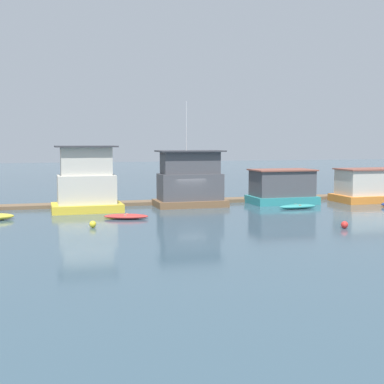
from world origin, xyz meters
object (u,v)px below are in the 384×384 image
houseboat_teal (282,187)px  buoy_red (345,225)px  dinghy_red (126,216)px  houseboat_yellow (87,184)px  dinghy_teal (298,206)px  mooring_post_near_right (265,195)px  buoy_yellow (93,224)px  houseboat_brown (190,181)px  houseboat_orange (373,186)px

houseboat_teal → buoy_red: (-2.16, -13.94, -1.25)m
dinghy_red → buoy_red: 15.40m
houseboat_yellow → houseboat_teal: (17.60, 0.76, -0.77)m
houseboat_yellow → dinghy_teal: bearing=-10.2°
mooring_post_near_right → houseboat_teal: bearing=-53.4°
buoy_yellow → houseboat_yellow: bearing=87.7°
dinghy_teal → buoy_red: size_ratio=7.32×
dinghy_red → buoy_red: size_ratio=7.41×
houseboat_brown → buoy_red: bearing=-65.4°
buoy_red → dinghy_teal: bearing=80.0°
houseboat_yellow → houseboat_brown: (8.95, 0.98, -0.06)m
houseboat_teal → dinghy_teal: (-0.38, -3.87, -1.30)m
houseboat_yellow → mooring_post_near_right: size_ratio=4.04×
houseboat_orange → buoy_yellow: bearing=-163.0°
houseboat_brown → dinghy_red: (-6.55, -5.96, -2.00)m
dinghy_red → buoy_red: bearing=-32.1°
houseboat_yellow → buoy_yellow: (-0.34, -8.35, -2.03)m
dinghy_red → buoy_yellow: bearing=-129.1°
houseboat_yellow → houseboat_orange: (26.48, -0.16, -0.79)m
dinghy_red → houseboat_yellow: bearing=115.7°
dinghy_teal → dinghy_red: bearing=-172.8°
mooring_post_near_right → dinghy_teal: bearing=-82.6°
houseboat_brown → houseboat_teal: (8.65, -0.22, -0.70)m
houseboat_yellow → buoy_red: 20.40m
houseboat_teal → mooring_post_near_right: size_ratio=4.25×
houseboat_teal → mooring_post_near_right: 1.97m
houseboat_brown → buoy_yellow: size_ratio=20.17×
dinghy_teal → mooring_post_near_right: size_ratio=2.50×
houseboat_brown → dinghy_red: 9.08m
houseboat_brown → houseboat_yellow: bearing=-173.8°
buoy_yellow → dinghy_red: bearing=50.9°
houseboat_brown → houseboat_orange: 17.58m
houseboat_teal → buoy_yellow: (-17.94, -9.12, -1.26)m
buoy_red → houseboat_orange: bearing=49.7°
houseboat_teal → mooring_post_near_right: (-1.07, 1.45, -0.79)m
houseboat_brown → houseboat_teal: size_ratio=1.54×
houseboat_orange → dinghy_red: bearing=-168.7°
mooring_post_near_right → buoy_yellow: mooring_post_near_right is taller
houseboat_brown → houseboat_teal: bearing=-1.4°
dinghy_teal → buoy_red: buoy_red is taller
mooring_post_near_right → buoy_red: (-1.08, -15.38, -0.46)m
dinghy_teal → mooring_post_near_right: bearing=97.4°
houseboat_teal → dinghy_teal: size_ratio=1.70×
dinghy_teal → buoy_yellow: bearing=-163.4°
dinghy_red → mooring_post_near_right: bearing=27.0°
houseboat_yellow → buoy_red: houseboat_yellow is taller
houseboat_brown → buoy_red: size_ratio=19.24×
houseboat_brown → dinghy_red: houseboat_brown is taller
dinghy_teal → mooring_post_near_right: (-0.69, 5.31, 0.50)m
buoy_yellow → dinghy_teal: bearing=16.6°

